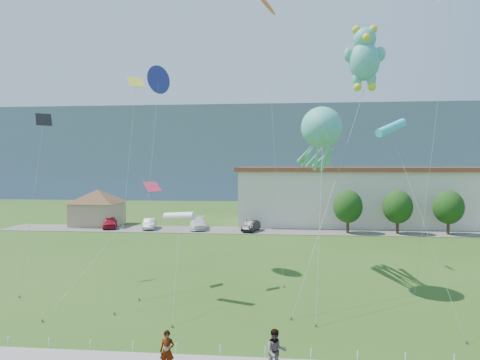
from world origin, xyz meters
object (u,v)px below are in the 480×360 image
object	(u,v)px
warehouse	(450,196)
octopus_kite	(320,139)
parked_car_black	(251,226)
pedestrian_right	(276,352)
teddy_bear_kite	(365,57)
parked_car_white	(198,223)
parked_car_red	(110,223)
pedestrian_left	(167,351)
pavilion	(98,204)
parked_car_silver	(150,224)

from	to	relation	value
warehouse	octopus_kite	xyz separation A→B (m)	(-21.57, -33.00, 6.27)
parked_car_black	octopus_kite	distance (m)	26.15
pedestrian_right	teddy_bear_kite	size ratio (longest dim) A/B	0.09
octopus_kite	pedestrian_right	bearing A→B (deg)	-101.96
parked_car_white	octopus_kite	size ratio (longest dim) A/B	0.38
parked_car_red	parked_car_white	xyz separation A→B (m)	(11.91, 0.31, 0.01)
pedestrian_left	parked_car_red	size ratio (longest dim) A/B	0.38
warehouse	parked_car_red	size ratio (longest dim) A/B	13.83
pedestrian_left	parked_car_red	bearing A→B (deg)	115.60
warehouse	pedestrian_right	bearing A→B (deg)	-117.59
warehouse	parked_car_red	distance (m)	47.99
pavilion	pedestrian_right	distance (m)	48.24
teddy_bear_kite	pedestrian_left	bearing A→B (deg)	-122.64
warehouse	pedestrian_left	distance (m)	55.36
pavilion	pedestrian_left	bearing A→B (deg)	-62.85
parked_car_silver	teddy_bear_kite	distance (m)	35.48
warehouse	parked_car_silver	bearing A→B (deg)	-167.88
warehouse	parked_car_white	world-z (taller)	warehouse
pedestrian_right	parked_car_black	bearing A→B (deg)	83.24
parked_car_white	octopus_kite	xyz separation A→B (m)	(13.58, -24.48, 9.58)
teddy_bear_kite	parked_car_red	bearing A→B (deg)	144.11
parked_car_red	teddy_bear_kite	bearing A→B (deg)	-55.61
pedestrian_right	octopus_kite	world-z (taller)	octopus_kite
parked_car_silver	octopus_kite	bearing A→B (deg)	-61.09
pedestrian_right	parked_car_red	size ratio (longest dim) A/B	0.41
parked_car_silver	pedestrian_left	bearing A→B (deg)	-82.50
parked_car_red	pedestrian_right	bearing A→B (deg)	-79.09
pedestrian_left	teddy_bear_kite	size ratio (longest dim) A/B	0.09
parked_car_silver	parked_car_white	bearing A→B (deg)	-7.16
parked_car_red	parked_car_black	size ratio (longest dim) A/B	1.08
parked_car_silver	parked_car_white	distance (m)	6.45
warehouse	parked_car_black	world-z (taller)	warehouse
pavilion	pedestrian_left	distance (m)	46.22
pedestrian_right	octopus_kite	xyz separation A→B (m)	(2.95, 13.91, 9.39)
parked_car_white	warehouse	bearing A→B (deg)	3.25
pavilion	pedestrian_left	world-z (taller)	pavilion
parked_car_red	teddy_bear_kite	distance (m)	39.38
pedestrian_right	parked_car_silver	xyz separation A→B (m)	(-17.07, 37.98, -0.25)
parked_car_silver	teddy_bear_kite	size ratio (longest dim) A/B	0.22
parked_car_red	parked_car_white	world-z (taller)	parked_car_white
pedestrian_left	parked_car_red	xyz separation A→B (m)	(-18.13, 38.26, -0.12)
pavilion	parked_car_red	bearing A→B (deg)	-43.87
pedestrian_left	parked_car_black	world-z (taller)	pedestrian_left
parked_car_silver	parked_car_white	world-z (taller)	parked_car_white
parked_car_black	octopus_kite	size ratio (longest dim) A/B	0.29
octopus_kite	teddy_bear_kite	distance (m)	8.04
parked_car_black	parked_car_red	bearing A→B (deg)	-168.79
warehouse	parked_car_white	xyz separation A→B (m)	(-35.15, -8.52, -3.31)
pedestrian_left	parked_car_red	world-z (taller)	pedestrian_left
octopus_kite	parked_car_white	bearing A→B (deg)	119.02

